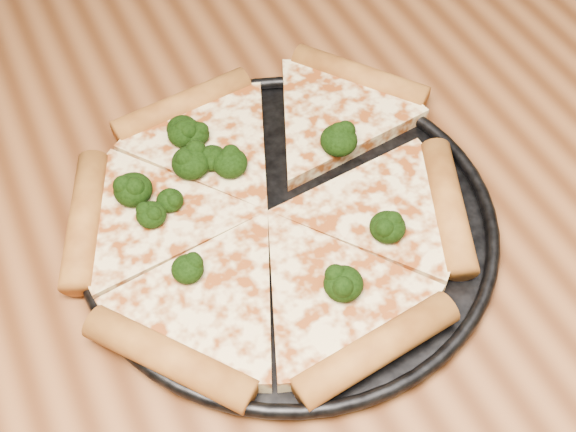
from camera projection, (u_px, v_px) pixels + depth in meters
name	position (u px, v px, depth m)	size (l,w,h in m)	color
dining_table	(183.00, 378.00, 0.65)	(1.20, 0.90, 0.75)	brown
pizza_pan	(288.00, 222.00, 0.63)	(0.34, 0.34, 0.02)	black
pizza	(271.00, 208.00, 0.63)	(0.37, 0.34, 0.03)	#FFE09C
broccoli_florets	(231.00, 180.00, 0.63)	(0.21, 0.23, 0.02)	black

